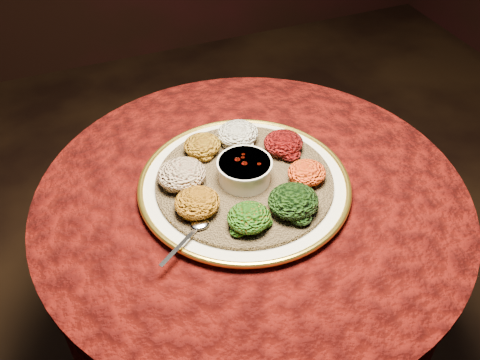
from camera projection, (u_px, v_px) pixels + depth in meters
name	position (u px, v px, depth m)	size (l,w,h in m)	color
table	(251.00, 246.00, 1.30)	(0.96, 0.96, 0.73)	black
platter	(244.00, 185.00, 1.18)	(0.50, 0.50, 0.02)	white
injera	(244.00, 181.00, 1.17)	(0.39, 0.39, 0.01)	olive
stew_bowl	(245.00, 170.00, 1.15)	(0.12, 0.12, 0.05)	white
spoon	(197.00, 228.00, 1.06)	(0.12, 0.09, 0.01)	silver
portion_ayib	(238.00, 134.00, 1.25)	(0.10, 0.09, 0.05)	silver
portion_kitfo	(283.00, 143.00, 1.23)	(0.09, 0.09, 0.04)	black
portion_tikil	(307.00, 173.00, 1.16)	(0.08, 0.08, 0.04)	#BF750F
portion_gomen	(293.00, 201.00, 1.08)	(0.11, 0.10, 0.05)	black
portion_mixveg	(249.00, 217.00, 1.06)	(0.09, 0.08, 0.04)	#AC3C0B
portion_kik	(197.00, 202.00, 1.08)	(0.09, 0.09, 0.05)	#9D570D
portion_timatim	(182.00, 174.00, 1.14)	(0.11, 0.10, 0.05)	maroon
portion_shiro	(202.00, 145.00, 1.22)	(0.09, 0.08, 0.04)	#956912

